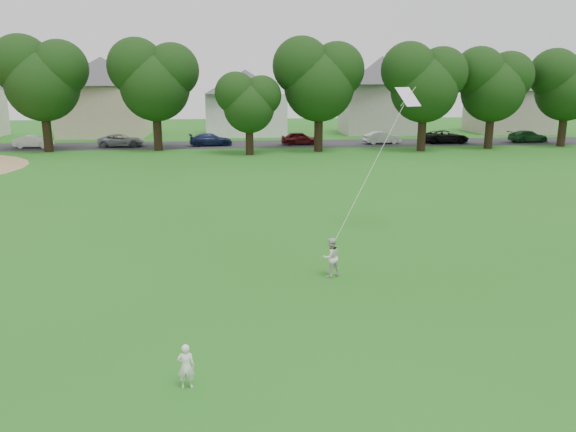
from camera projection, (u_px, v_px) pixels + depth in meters
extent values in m
plane|color=#236216|center=(303.00, 313.00, 15.52)|extent=(160.00, 160.00, 0.00)
cube|color=#2D2D30|center=(249.00, 144.00, 56.11)|extent=(90.00, 7.00, 0.01)
imported|color=white|center=(186.00, 366.00, 11.66)|extent=(0.37, 0.24, 1.00)
imported|color=silver|center=(331.00, 257.00, 18.29)|extent=(0.79, 0.71, 1.31)
plane|color=white|center=(408.00, 97.00, 22.36)|extent=(1.25, 1.12, 0.73)
cylinder|color=white|center=(373.00, 165.00, 20.29)|extent=(0.01, 0.01, 7.92)
cylinder|color=black|center=(47.00, 130.00, 49.91)|extent=(0.78, 0.78, 3.95)
cylinder|color=black|center=(157.00, 129.00, 50.81)|extent=(0.77, 0.77, 3.86)
cylinder|color=black|center=(250.00, 139.00, 48.10)|extent=(0.67, 0.67, 2.71)
cylinder|color=black|center=(318.00, 130.00, 50.09)|extent=(0.77, 0.77, 3.88)
cylinder|color=black|center=(422.00, 130.00, 50.51)|extent=(0.76, 0.76, 3.72)
cylinder|color=black|center=(489.00, 129.00, 52.39)|extent=(0.75, 0.75, 3.60)
cylinder|color=black|center=(562.00, 128.00, 54.07)|extent=(0.75, 0.75, 3.57)
imported|color=white|center=(34.00, 142.00, 52.97)|extent=(3.56, 1.30, 1.16)
imported|color=gray|center=(121.00, 141.00, 53.77)|extent=(4.38, 2.20, 1.19)
imported|color=#141D3F|center=(211.00, 140.00, 54.62)|extent=(4.33, 2.18, 1.21)
imported|color=#4E0F12|center=(300.00, 138.00, 55.49)|extent=(3.78, 1.53, 1.29)
imported|color=beige|center=(382.00, 138.00, 56.32)|extent=(3.90, 1.80, 1.24)
imported|color=black|center=(446.00, 137.00, 56.97)|extent=(4.71, 2.29, 1.29)
imported|color=#1B5322|center=(528.00, 136.00, 57.86)|extent=(4.26, 2.13, 1.19)
cube|color=beige|center=(104.00, 111.00, 63.51)|extent=(9.25, 7.50, 5.66)
pyramid|color=#48464A|center=(100.00, 57.00, 62.11)|extent=(13.34, 13.34, 3.11)
cube|color=white|center=(246.00, 114.00, 65.21)|extent=(8.99, 7.36, 4.79)
pyramid|color=#48464A|center=(245.00, 69.00, 64.02)|extent=(12.97, 12.97, 2.63)
cube|color=#B4AFA1|center=(380.00, 109.00, 66.68)|extent=(8.97, 6.57, 5.79)
pyramid|color=#48464A|center=(383.00, 56.00, 65.24)|extent=(12.94, 12.94, 3.19)
cube|color=#ACA18E|center=(509.00, 111.00, 68.36)|extent=(8.63, 7.24, 5.05)
pyramid|color=#48464A|center=(513.00, 67.00, 67.11)|extent=(12.45, 12.45, 2.77)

